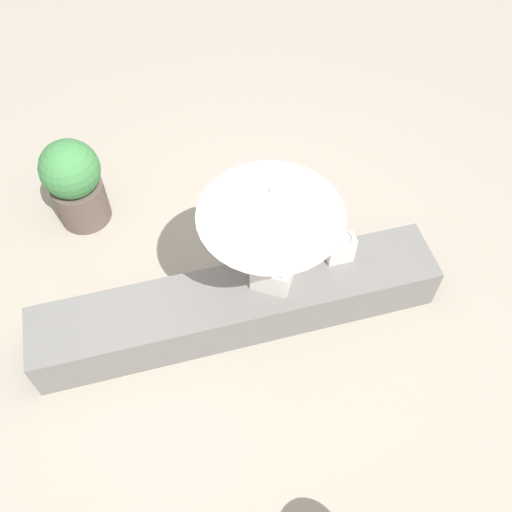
# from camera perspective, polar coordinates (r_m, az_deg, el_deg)

# --- Properties ---
(ground_plane) EXTENTS (14.00, 14.00, 0.00)m
(ground_plane) POSITION_cam_1_polar(r_m,az_deg,el_deg) (4.57, -1.75, -6.25)
(ground_plane) COLOR #9E9384
(stone_bench) EXTENTS (3.09, 0.52, 0.40)m
(stone_bench) POSITION_cam_1_polar(r_m,az_deg,el_deg) (4.40, -1.81, -4.95)
(stone_bench) COLOR slate
(stone_bench) RESTS_ON ground
(person_seated) EXTENTS (0.42, 0.50, 0.90)m
(person_seated) POSITION_cam_1_polar(r_m,az_deg,el_deg) (3.98, 1.99, 1.13)
(person_seated) COLOR beige
(person_seated) RESTS_ON stone_bench
(parasol) EXTENTS (0.95, 0.95, 1.06)m
(parasol) POSITION_cam_1_polar(r_m,az_deg,el_deg) (3.52, 1.51, 5.35)
(parasol) COLOR #B7B7BC
(parasol) RESTS_ON stone_bench
(handbag_black) EXTENTS (0.20, 0.15, 0.26)m
(handbag_black) POSITION_cam_1_polar(r_m,az_deg,el_deg) (4.34, 8.47, 0.80)
(handbag_black) COLOR silver
(handbag_black) RESTS_ON stone_bench
(planter_near) EXTENTS (0.50, 0.50, 0.85)m
(planter_near) POSITION_cam_1_polar(r_m,az_deg,el_deg) (5.08, -17.70, 7.06)
(planter_near) COLOR brown
(planter_near) RESTS_ON ground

